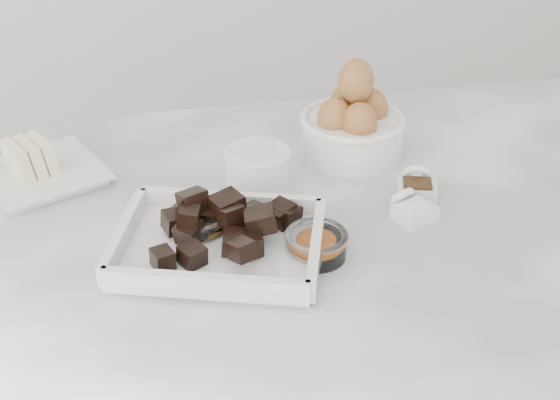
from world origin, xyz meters
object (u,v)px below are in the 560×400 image
(egg_bowl, at_px, (353,125))
(vanilla_spoon, at_px, (417,186))
(zest_bowl, at_px, (316,243))
(chocolate_dish, at_px, (219,237))
(butter_plate, at_px, (40,166))
(salt_spoon, at_px, (411,208))
(sugar_ramekin, at_px, (257,168))
(honey_bowl, at_px, (198,224))

(egg_bowl, height_order, vanilla_spoon, egg_bowl)
(egg_bowl, relative_size, zest_bowl, 2.02)
(chocolate_dish, distance_m, egg_bowl, 0.31)
(butter_plate, xyz_separation_m, salt_spoon, (0.47, -0.19, -0.01))
(egg_bowl, bearing_deg, butter_plate, 178.25)
(zest_bowl, xyz_separation_m, salt_spoon, (0.14, 0.06, -0.01))
(butter_plate, xyz_separation_m, sugar_ramekin, (0.29, -0.08, 0.01))
(zest_bowl, bearing_deg, butter_plate, 142.56)
(zest_bowl, distance_m, vanilla_spoon, 0.20)
(sugar_ramekin, bearing_deg, salt_spoon, -32.45)
(sugar_ramekin, relative_size, egg_bowl, 0.58)
(salt_spoon, bearing_deg, butter_plate, 157.67)
(vanilla_spoon, distance_m, salt_spoon, 0.06)
(chocolate_dish, xyz_separation_m, zest_bowl, (0.11, -0.02, -0.01))
(honey_bowl, relative_size, zest_bowl, 1.02)
(sugar_ramekin, xyz_separation_m, egg_bowl, (0.15, 0.06, 0.02))
(butter_plate, distance_m, egg_bowl, 0.44)
(egg_bowl, relative_size, vanilla_spoon, 2.10)
(sugar_ramekin, distance_m, vanilla_spoon, 0.21)
(zest_bowl, height_order, vanilla_spoon, vanilla_spoon)
(egg_bowl, relative_size, salt_spoon, 2.12)
(egg_bowl, xyz_separation_m, honey_bowl, (-0.24, -0.17, -0.03))
(egg_bowl, relative_size, honey_bowl, 1.98)
(sugar_ramekin, height_order, salt_spoon, sugar_ramekin)
(sugar_ramekin, xyz_separation_m, zest_bowl, (0.04, -0.17, -0.01))
(egg_bowl, bearing_deg, salt_spoon, -80.99)
(honey_bowl, bearing_deg, zest_bowl, -28.17)
(sugar_ramekin, distance_m, zest_bowl, 0.18)
(chocolate_dish, distance_m, zest_bowl, 0.11)
(butter_plate, xyz_separation_m, vanilla_spoon, (0.49, -0.14, -0.01))
(sugar_ramekin, height_order, egg_bowl, egg_bowl)
(chocolate_dish, relative_size, egg_bowl, 1.87)
(egg_bowl, bearing_deg, sugar_ramekin, -156.59)
(chocolate_dish, height_order, salt_spoon, chocolate_dish)
(vanilla_spoon, bearing_deg, salt_spoon, -116.53)
(honey_bowl, distance_m, zest_bowl, 0.15)
(chocolate_dish, relative_size, honey_bowl, 3.69)
(honey_bowl, xyz_separation_m, zest_bowl, (0.13, -0.07, 0.00))
(butter_plate, height_order, salt_spoon, butter_plate)
(salt_spoon, bearing_deg, zest_bowl, -156.73)
(chocolate_dish, bearing_deg, egg_bowl, 43.85)
(sugar_ramekin, xyz_separation_m, salt_spoon, (0.18, -0.11, -0.02))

